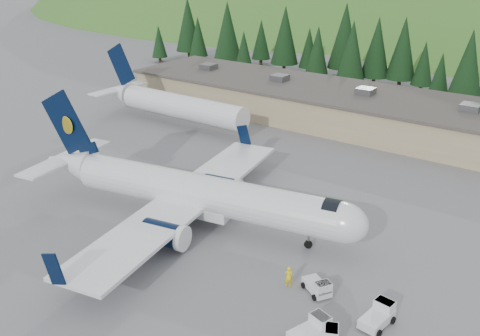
% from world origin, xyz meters
% --- Properties ---
extents(ground, '(600.00, 600.00, 0.00)m').
position_xyz_m(ground, '(0.00, 0.00, 0.00)').
color(ground, slate).
extents(airliner, '(35.75, 33.73, 11.89)m').
position_xyz_m(airliner, '(-1.03, -0.19, 3.17)').
color(airliner, white).
rests_on(airliner, ground).
extents(second_airliner, '(27.50, 11.00, 10.05)m').
position_xyz_m(second_airliner, '(-24.92, 22.00, 3.32)').
color(second_airliner, white).
rests_on(second_airliner, ground).
extents(baggage_tug_a, '(3.18, 2.60, 1.52)m').
position_xyz_m(baggage_tug_a, '(17.56, -8.84, 0.68)').
color(baggage_tug_a, silver).
rests_on(baggage_tug_a, ground).
extents(baggage_tug_b, '(2.96, 2.56, 1.42)m').
position_xyz_m(baggage_tug_b, '(14.64, -3.72, 0.63)').
color(baggage_tug_b, silver).
rests_on(baggage_tug_b, ground).
extents(baggage_tug_c, '(2.56, 3.34, 1.61)m').
position_xyz_m(baggage_tug_c, '(16.75, -8.60, 0.72)').
color(baggage_tug_c, silver).
rests_on(baggage_tug_c, ground).
extents(terminal_building, '(71.00, 17.00, 6.10)m').
position_xyz_m(terminal_building, '(-5.01, 38.00, 2.62)').
color(terminal_building, tan).
rests_on(terminal_building, ground).
extents(baggage_tug_d, '(2.13, 3.15, 1.58)m').
position_xyz_m(baggage_tug_d, '(19.92, -4.35, 0.71)').
color(baggage_tug_d, silver).
rests_on(baggage_tug_d, ground).
extents(ramp_worker, '(0.80, 0.72, 1.83)m').
position_xyz_m(ramp_worker, '(12.19, -4.23, 0.92)').
color(ramp_worker, yellow).
rests_on(ramp_worker, ground).
extents(tree_line, '(111.41, 17.02, 14.07)m').
position_xyz_m(tree_line, '(-5.64, 62.10, 7.37)').
color(tree_line, black).
rests_on(tree_line, ground).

